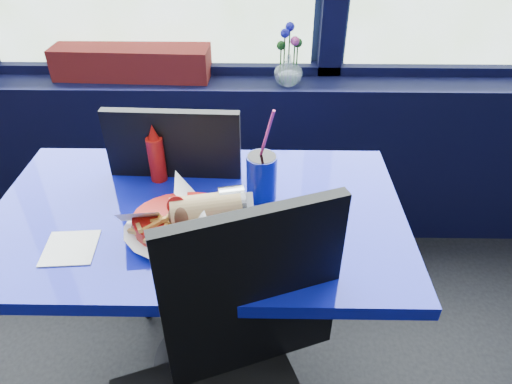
# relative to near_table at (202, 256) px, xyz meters

# --- Properties ---
(window_sill) EXTENTS (5.00, 0.26, 0.80)m
(window_sill) POSITION_rel_near_table_xyz_m (-0.30, 0.87, -0.17)
(window_sill) COLOR black
(window_sill) RESTS_ON ground
(near_table) EXTENTS (1.20, 0.70, 0.75)m
(near_table) POSITION_rel_near_table_xyz_m (0.00, 0.00, 0.00)
(near_table) COLOR black
(near_table) RESTS_ON ground
(chair_near_back) EXTENTS (0.46, 0.46, 0.98)m
(chair_near_back) POSITION_rel_near_table_xyz_m (-0.10, 0.31, -0.01)
(chair_near_back) COLOR black
(chair_near_back) RESTS_ON ground
(planter_box) EXTENTS (0.68, 0.20, 0.13)m
(planter_box) POSITION_rel_near_table_xyz_m (-0.38, 0.89, 0.30)
(planter_box) COLOR maroon
(planter_box) RESTS_ON window_sill
(flower_vase) EXTENTS (0.14, 0.15, 0.25)m
(flower_vase) POSITION_rel_near_table_xyz_m (0.29, 0.82, 0.31)
(flower_vase) COLOR silver
(flower_vase) RESTS_ON window_sill
(food_basket) EXTENTS (0.35, 0.35, 0.11)m
(food_basket) POSITION_rel_near_table_xyz_m (-0.01, -0.09, 0.22)
(food_basket) COLOR #A9110B
(food_basket) RESTS_ON near_table
(ketchup_bottle) EXTENTS (0.05, 0.05, 0.19)m
(ketchup_bottle) POSITION_rel_near_table_xyz_m (-0.14, 0.16, 0.27)
(ketchup_bottle) COLOR #A9110B
(ketchup_bottle) RESTS_ON near_table
(soda_cup) EXTENTS (0.09, 0.09, 0.30)m
(soda_cup) POSITION_rel_near_table_xyz_m (0.19, 0.07, 0.26)
(soda_cup) COLOR navy
(soda_cup) RESTS_ON near_table
(napkin) EXTENTS (0.14, 0.14, 0.00)m
(napkin) POSITION_rel_near_table_xyz_m (-0.32, -0.16, 0.18)
(napkin) COLOR white
(napkin) RESTS_ON near_table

